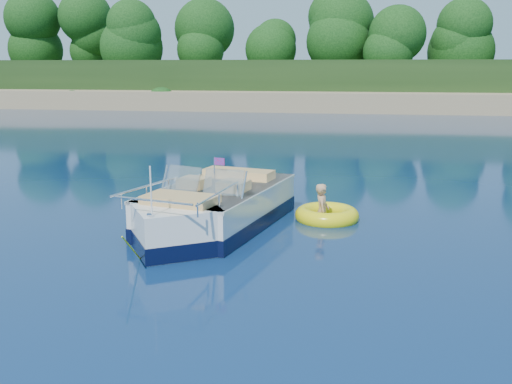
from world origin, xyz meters
TOP-DOWN VIEW (x-y plane):
  - ground at (0.00, 0.00)m, footprint 160.00×160.00m
  - shoreline at (0.00, 63.77)m, footprint 170.00×59.00m
  - treeline at (0.04, 41.01)m, footprint 150.00×7.12m
  - motorboat at (-0.37, 2.34)m, footprint 3.07×6.11m
  - tow_tube at (2.12, 3.63)m, footprint 1.72×1.72m
  - boy at (2.01, 3.54)m, footprint 0.41×0.77m

SIDE VIEW (x-z plane):
  - ground at x=0.00m, z-range 0.00..0.00m
  - boy at x=2.01m, z-range -0.73..0.73m
  - tow_tube at x=2.12m, z-range -0.10..0.30m
  - motorboat at x=-0.37m, z-range -0.63..1.43m
  - shoreline at x=0.00m, z-range -2.02..3.98m
  - treeline at x=0.04m, z-range 1.45..9.64m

